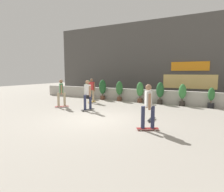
% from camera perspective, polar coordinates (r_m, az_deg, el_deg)
% --- Properties ---
extents(ground_plane, '(48.00, 48.00, 0.00)m').
position_cam_1_polar(ground_plane, '(8.92, -4.64, -6.78)').
color(ground_plane, '#A8A093').
extents(planter_wall, '(18.00, 0.40, 0.90)m').
position_cam_1_polar(planter_wall, '(14.17, 8.72, 0.14)').
color(planter_wall, '#B2ADA3').
rests_on(planter_wall, ground).
extents(building_backdrop, '(20.00, 2.08, 6.50)m').
position_cam_1_polar(building_backdrop, '(17.92, 13.32, 10.41)').
color(building_backdrop, '#4C4947').
rests_on(building_backdrop, ground).
extents(potted_plant_0, '(0.51, 0.51, 1.50)m').
position_cam_1_polar(potted_plant_0, '(15.77, -6.99, 2.40)').
color(potted_plant_0, black).
rests_on(potted_plant_0, ground).
extents(potted_plant_1, '(0.54, 0.54, 1.56)m').
position_cam_1_polar(potted_plant_1, '(15.03, -2.81, 2.39)').
color(potted_plant_1, brown).
rests_on(potted_plant_1, ground).
extents(potted_plant_2, '(0.50, 0.50, 1.48)m').
position_cam_1_polar(potted_plant_2, '(14.33, 2.19, 1.93)').
color(potted_plant_2, brown).
rests_on(potted_plant_2, ground).
extents(potted_plant_3, '(0.49, 0.49, 1.45)m').
position_cam_1_polar(potted_plant_3, '(13.69, 8.28, 1.54)').
color(potted_plant_3, brown).
rests_on(potted_plant_3, ground).
extents(potted_plant_4, '(0.50, 0.50, 1.47)m').
position_cam_1_polar(potted_plant_4, '(13.27, 14.02, 1.31)').
color(potted_plant_4, '#2D2823').
rests_on(potted_plant_4, ground).
extents(potted_plant_5, '(0.46, 0.46, 1.39)m').
position_cam_1_polar(potted_plant_5, '(13.00, 20.08, 0.72)').
color(potted_plant_5, '#2D2823').
rests_on(potted_plant_5, ground).
extents(potted_plant_6, '(0.38, 0.38, 1.23)m').
position_cam_1_polar(potted_plant_6, '(12.88, 27.26, -0.28)').
color(potted_plant_6, black).
rests_on(potted_plant_6, ground).
extents(skater_by_wall_right, '(0.79, 0.57, 1.70)m').
position_cam_1_polar(skater_by_wall_right, '(7.14, 10.62, -2.64)').
color(skater_by_wall_right, maroon).
rests_on(skater_by_wall_right, ground).
extents(skater_foreground, '(0.53, 0.82, 1.70)m').
position_cam_1_polar(skater_foreground, '(10.73, -7.24, 0.63)').
color(skater_foreground, black).
rests_on(skater_foreground, ground).
extents(skater_far_right, '(0.69, 0.72, 1.70)m').
position_cam_1_polar(skater_far_right, '(12.05, -14.75, 1.15)').
color(skater_far_right, maroon).
rests_on(skater_far_right, ground).
extents(skater_mid_plaza, '(0.56, 0.80, 1.70)m').
position_cam_1_polar(skater_mid_plaza, '(13.64, -6.02, 1.99)').
color(skater_mid_plaza, '#BF8C26').
rests_on(skater_mid_plaza, ground).
extents(skateboard_near_camera, '(0.27, 0.81, 0.08)m').
position_cam_1_polar(skateboard_near_camera, '(8.76, 11.60, -6.74)').
color(skateboard_near_camera, black).
rests_on(skateboard_near_camera, ground).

